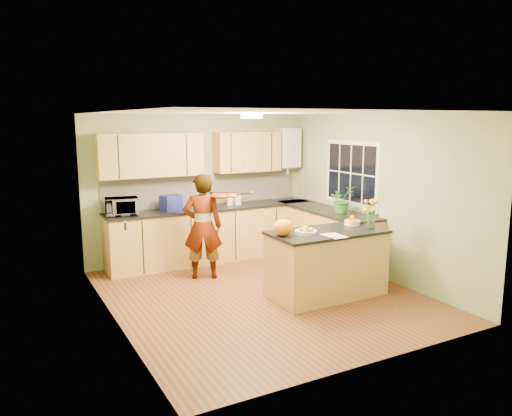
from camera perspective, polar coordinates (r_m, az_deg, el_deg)
name	(u,v)px	position (r m, az deg, el deg)	size (l,w,h in m)	color
floor	(262,295)	(7.06, 0.69, -9.91)	(4.50, 4.50, 0.00)	#522E17
ceiling	(262,113)	(6.63, 0.73, 10.84)	(4.00, 4.50, 0.02)	white
wall_back	(200,187)	(8.75, -6.47, 2.37)	(4.00, 0.02, 2.50)	gray
wall_front	(376,242)	(4.93, 13.53, -3.83)	(4.00, 0.02, 2.50)	gray
wall_left	(112,221)	(6.04, -16.13, -1.42)	(0.02, 4.50, 2.50)	gray
wall_right	(376,196)	(7.89, 13.52, 1.32)	(0.02, 4.50, 2.50)	gray
back_counter	(212,234)	(8.65, -5.01, -2.94)	(3.64, 0.62, 0.94)	tan
right_counter	(326,236)	(8.50, 7.97, -3.23)	(0.62, 2.24, 0.94)	tan
splashback	(205,190)	(8.78, -5.82, 2.08)	(3.60, 0.02, 0.52)	beige
upper_cabinets	(193,154)	(8.47, -7.23, 6.18)	(3.20, 0.34, 0.70)	tan
boiler	(288,148)	(9.31, 3.64, 6.88)	(0.40, 0.30, 0.86)	silver
window_right	(351,173)	(8.30, 10.81, 3.93)	(0.01, 1.30, 1.05)	silver
light_switch	(126,226)	(5.46, -14.65, -2.00)	(0.02, 0.09, 0.09)	silver
ceiling_lamp	(252,116)	(6.90, -0.50, 10.48)	(0.30, 0.30, 0.07)	#FFEABF
peninsula_island	(327,263)	(6.98, 8.07, -6.27)	(1.60, 0.82, 0.92)	tan
fruit_dish	(306,231)	(6.66, 5.75, -2.58)	(0.29, 0.29, 0.10)	beige
orange_bowl	(352,221)	(7.30, 10.95, -1.48)	(0.22, 0.22, 0.13)	beige
flower_vase	(371,207)	(7.04, 13.03, 0.11)	(0.25, 0.25, 0.46)	silver
orange_bag	(283,228)	(6.51, 3.10, -2.25)	(0.28, 0.24, 0.21)	orange
papers	(335,236)	(6.57, 9.02, -3.14)	(0.22, 0.29, 0.01)	white
violinist	(203,226)	(7.63, -6.12, -2.10)	(0.59, 0.39, 1.62)	#E7B38D
violin	(220,196)	(7.42, -4.11, 1.41)	(0.65, 0.26, 0.13)	#550E05
microwave	(122,207)	(8.04, -15.11, 0.16)	(0.50, 0.34, 0.28)	silver
blue_box	(171,203)	(8.29, -9.67, 0.58)	(0.32, 0.23, 0.25)	navy
kettle	(212,200)	(8.54, -5.07, 0.93)	(0.16, 0.16, 0.30)	silver
jar_cream	(230,200)	(8.70, -2.99, 0.90)	(0.11, 0.11, 0.18)	beige
jar_white	(238,199)	(8.74, -2.10, 1.00)	(0.12, 0.12, 0.19)	silver
potted_plant	(342,199)	(8.05, 9.79, 0.97)	(0.39, 0.34, 0.44)	#357627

